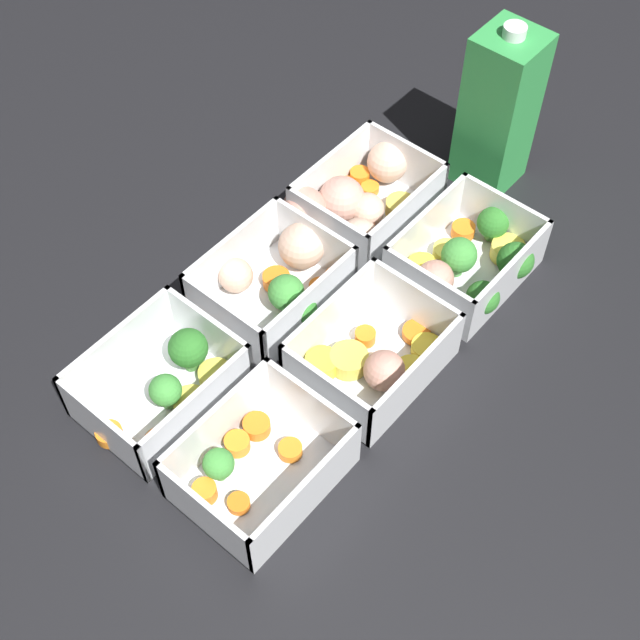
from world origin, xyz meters
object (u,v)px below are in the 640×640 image
container_far_right (356,201)px  container_far_center (280,278)px  container_near_center (373,358)px  container_near_left (255,465)px  container_near_right (470,261)px  container_far_left (168,383)px  juice_carton (501,112)px

container_far_right → container_far_center: bearing=-176.1°
container_near_center → container_far_right: 0.21m
container_near_center → container_far_center: bearing=84.2°
container_near_left → container_far_right: (0.31, 0.13, 0.00)m
container_near_right → container_far_left: same height
container_near_left → container_near_right: 0.32m
container_near_right → container_far_left: size_ratio=0.99×
container_far_left → container_near_center: bearing=-40.9°
container_near_center → container_near_right: bearing=-0.9°
container_near_left → container_far_left: same height
container_near_left → juice_carton: size_ratio=0.71×
container_far_center → container_far_right: size_ratio=0.93×
container_far_center → container_far_right: 0.14m
container_far_center → container_far_left: bearing=-178.5°
container_far_center → juice_carton: (0.29, -0.07, 0.07)m
container_near_right → container_far_center: (-0.15, 0.14, 0.00)m
container_near_center → juice_carton: bearing=12.2°
container_near_center → container_far_right: (0.15, 0.14, 0.00)m
container_near_left → container_near_center: 0.16m
container_near_right → juice_carton: 0.17m
container_near_left → container_near_right: size_ratio=0.96×
container_near_right → container_far_center: bearing=137.1°
container_near_center → container_far_left: (-0.15, 0.13, 0.00)m
container_far_center → juice_carton: 0.30m
container_near_left → juice_carton: bearing=7.0°
juice_carton → container_near_center: bearing=-167.8°
container_near_left → juice_carton: (0.46, 0.06, 0.07)m
juice_carton → container_near_left: bearing=-173.0°
container_near_right → container_far_right: 0.15m
container_near_center → container_far_left: size_ratio=0.97×
container_near_right → juice_carton: bearing=25.7°
container_near_right → container_near_center: bearing=179.1°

